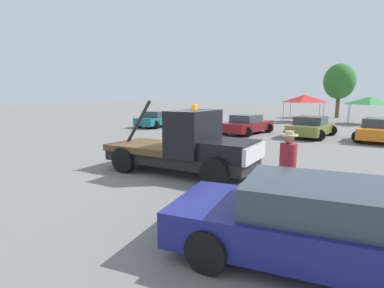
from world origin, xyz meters
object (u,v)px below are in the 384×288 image
Objects in this scene: tow_truck at (188,147)px; parked_car_maroon at (247,125)px; person_near_truck at (288,162)px; traffic_cone at (247,147)px; parked_car_orange at (381,130)px; foreground_car at (329,226)px; parked_car_olive at (311,127)px; canopy_tent_red at (305,99)px; canopy_tent_green at (370,101)px; parked_car_teal at (158,119)px; parked_car_skyblue at (200,122)px; tree_left at (339,82)px.

tow_truck is 1.12× the size of parked_car_maroon.
person_near_truck is 0.38× the size of parked_car_maroon.
parked_car_orange is at bearing 52.89° from traffic_cone.
parked_car_orange is (2.46, 13.54, -0.43)m from person_near_truck.
parked_car_orange is at bearing 78.32° from foreground_car.
tow_truck is 6.04m from foreground_car.
canopy_tent_red is (-2.32, 11.19, 1.69)m from parked_car_olive.
traffic_cone is at bearing 151.97° from person_near_truck.
person_near_truck reaches higher than parked_car_maroon.
parked_car_teal is at bearing -143.56° from canopy_tent_green.
tow_truck is 1.22× the size of parked_car_teal.
person_near_truck is 13.77m from parked_car_orange.
tow_truck is at bearing -166.54° from person_near_truck.
parked_car_teal is (-10.03, 12.10, -0.28)m from tow_truck.
parked_car_skyblue is at bearing 116.88° from tow_truck.
canopy_tent_red reaches higher than person_near_truck.
canopy_tent_red is at bearing -106.20° from tree_left.
parked_car_teal is 1.30× the size of canopy_tent_red.
parked_car_skyblue is 0.97× the size of parked_car_orange.
parked_car_teal and parked_car_orange have the same top height.
parked_car_maroon is 1.43× the size of canopy_tent_red.
canopy_tent_red is 1.01× the size of canopy_tent_green.
parked_car_maroon is 7.95m from parked_car_orange.
person_near_truck is 3.34× the size of traffic_cone.
traffic_cone is at bearing -122.98° from parked_car_teal.
parked_car_skyblue is 8.06m from parked_car_olive.
canopy_tent_red is 5.65m from canopy_tent_green.
person_near_truck is 0.55× the size of canopy_tent_green.
parked_car_olive is 7.36m from traffic_cone.
canopy_tent_red is at bearing 1.29° from parked_car_maroon.
person_near_truck is 19.21m from parked_car_teal.
canopy_tent_green is at bearing -68.00° from tree_left.
tree_left is (2.45, 8.42, 1.93)m from canopy_tent_red.
parked_car_teal is 12.84m from traffic_cone.
parked_car_teal is (-14.77, 15.82, -0.00)m from foreground_car.
tow_truck is at bearing -89.86° from canopy_tent_red.
traffic_cone is (-3.13, 6.16, -0.83)m from person_near_truck.
tree_left is at bearing -30.62° from parked_car_teal.
parked_car_olive is at bearing 101.23° from parked_car_orange.
parked_car_teal is at bearing -132.31° from canopy_tent_red.
tow_truck is 31.73m from tree_left.
parked_car_teal and parked_car_skyblue have the same top height.
tow_truck reaches higher than parked_car_skyblue.
traffic_cone is (-5.08, -18.88, -1.93)m from canopy_tent_green.
parked_car_olive is (2.26, 11.86, -0.28)m from tow_truck.
foreground_car is 27.25m from canopy_tent_red.
parked_car_teal is 0.69× the size of tree_left.
parked_car_teal is 7.96× the size of traffic_cone.
foreground_car is 1.11× the size of parked_car_skyblue.
parked_car_maroon is (-6.59, 15.06, -0.00)m from foreground_car.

